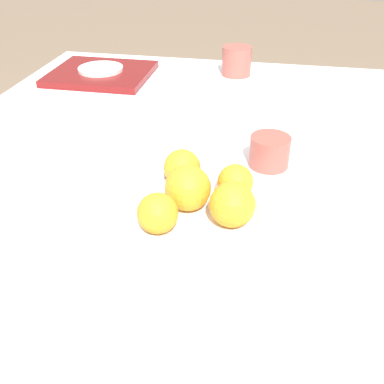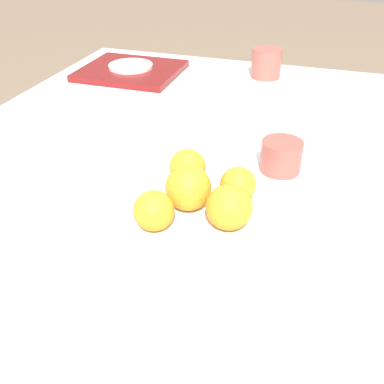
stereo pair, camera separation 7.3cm
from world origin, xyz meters
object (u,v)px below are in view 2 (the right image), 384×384
(serving_tray, at_px, (131,71))
(cup_3, at_px, (281,156))
(orange_2, at_px, (188,167))
(orange_3, at_px, (238,185))
(side_plate, at_px, (131,66))
(orange_0, at_px, (229,207))
(cup_1, at_px, (266,63))
(orange_1, at_px, (188,188))
(fruit_platter, at_px, (192,211))
(orange_4, at_px, (154,211))

(serving_tray, relative_size, cup_3, 3.63)
(orange_2, bearing_deg, cup_3, 40.35)
(orange_3, height_order, side_plate, orange_3)
(serving_tray, xyz_separation_m, side_plate, (0.00, 0.00, 0.02))
(orange_0, relative_size, cup_1, 0.83)
(serving_tray, bearing_deg, orange_2, -56.90)
(orange_1, relative_size, side_plate, 0.57)
(orange_3, relative_size, cup_1, 0.70)
(orange_0, relative_size, cup_3, 0.91)
(side_plate, bearing_deg, fruit_platter, -57.94)
(orange_2, distance_m, side_plate, 0.69)
(fruit_platter, distance_m, orange_4, 0.09)
(cup_1, bearing_deg, fruit_platter, -89.32)
(cup_1, bearing_deg, orange_4, -92.24)
(orange_2, distance_m, cup_1, 0.67)
(orange_4, bearing_deg, serving_tray, 117.09)
(orange_2, xyz_separation_m, orange_4, (-0.01, -0.14, -0.00))
(orange_2, bearing_deg, side_plate, 123.10)
(fruit_platter, bearing_deg, orange_0, -21.55)
(orange_3, xyz_separation_m, serving_tray, (-0.47, 0.60, -0.04))
(orange_1, xyz_separation_m, orange_2, (-0.03, 0.07, -0.01))
(orange_1, bearing_deg, orange_2, 109.21)
(orange_4, relative_size, side_plate, 0.48)
(fruit_platter, height_order, orange_4, orange_4)
(orange_3, xyz_separation_m, orange_4, (-0.11, -0.12, 0.00))
(orange_2, xyz_separation_m, cup_1, (0.02, 0.67, -0.01))
(fruit_platter, distance_m, orange_0, 0.08)
(orange_0, bearing_deg, orange_3, 92.74)
(orange_0, distance_m, orange_3, 0.08)
(cup_1, relative_size, cup_3, 1.10)
(fruit_platter, bearing_deg, orange_3, 36.80)
(orange_4, bearing_deg, cup_3, 59.56)
(serving_tray, xyz_separation_m, cup_3, (0.52, -0.45, 0.02))
(orange_1, bearing_deg, side_plate, 121.72)
(fruit_platter, relative_size, cup_3, 3.08)
(fruit_platter, distance_m, orange_3, 0.09)
(orange_0, xyz_separation_m, orange_2, (-0.10, 0.10, -0.00))
(side_plate, bearing_deg, orange_2, -56.90)
(orange_3, bearing_deg, orange_0, -87.26)
(cup_3, bearing_deg, orange_0, -101.83)
(side_plate, height_order, cup_1, cup_1)
(fruit_platter, xyz_separation_m, cup_1, (-0.01, 0.75, 0.03))
(orange_0, height_order, side_plate, orange_0)
(orange_4, xyz_separation_m, side_plate, (-0.37, 0.72, -0.02))
(orange_1, relative_size, cup_3, 0.96)
(orange_0, distance_m, side_plate, 0.83)
(cup_3, bearing_deg, orange_1, -122.10)
(fruit_platter, xyz_separation_m, orange_2, (-0.03, 0.08, 0.04))
(fruit_platter, height_order, orange_3, orange_3)
(orange_1, bearing_deg, orange_0, -21.84)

